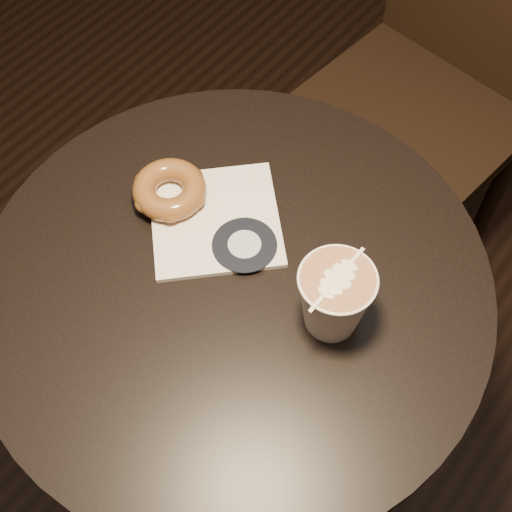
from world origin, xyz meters
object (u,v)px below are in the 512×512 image
(pastry_bag, at_px, (215,220))
(cafe_table, at_px, (237,341))
(latte_cup, at_px, (334,300))
(doughnut, at_px, (169,190))
(chair, at_px, (449,51))

(pastry_bag, bearing_deg, cafe_table, -81.77)
(cafe_table, relative_size, latte_cup, 6.98)
(doughnut, bearing_deg, latte_cup, -2.78)
(cafe_table, xyz_separation_m, chair, (-0.05, 0.73, 0.04))
(cafe_table, height_order, latte_cup, latte_cup)
(chair, bearing_deg, doughnut, -92.16)
(chair, distance_m, doughnut, 0.72)
(cafe_table, distance_m, latte_cup, 0.29)
(chair, distance_m, pastry_bag, 0.69)
(cafe_table, height_order, chair, chair)
(doughnut, bearing_deg, pastry_bag, 8.55)
(latte_cup, bearing_deg, cafe_table, -167.29)
(doughnut, bearing_deg, cafe_table, -16.40)
(doughnut, xyz_separation_m, latte_cup, (0.29, -0.01, 0.03))
(pastry_bag, xyz_separation_m, doughnut, (-0.07, -0.01, 0.02))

